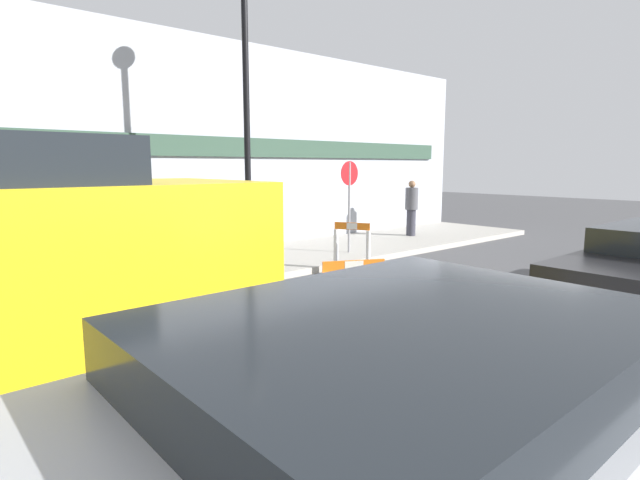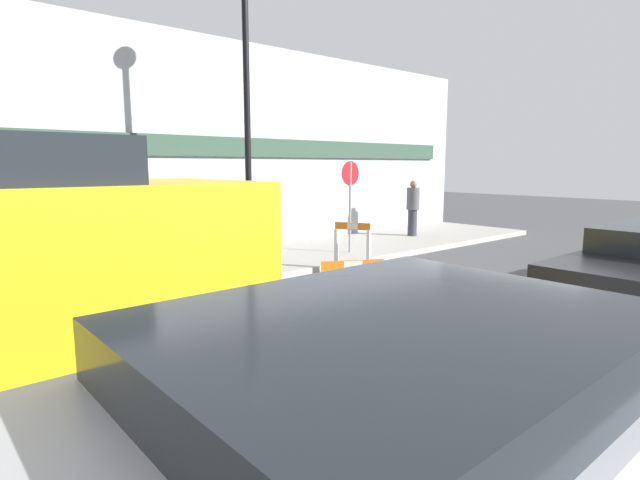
{
  "view_description": "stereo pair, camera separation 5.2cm",
  "coord_description": "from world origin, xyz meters",
  "px_view_note": "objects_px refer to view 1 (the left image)",
  "views": [
    {
      "loc": [
        -7.26,
        -3.56,
        2.33
      ],
      "look_at": [
        -1.43,
        3.12,
        1.0
      ],
      "focal_mm": 28.0,
      "sensor_mm": 36.0,
      "label": 1
    },
    {
      "loc": [
        -7.22,
        -3.59,
        2.33
      ],
      "look_at": [
        -1.43,
        3.12,
        1.0
      ],
      "focal_mm": 28.0,
      "sensor_mm": 36.0,
      "label": 2
    }
  ],
  "objects_px": {
    "streetlamp_post": "(246,82)",
    "person_pedestrian": "(411,206)",
    "stop_sign": "(349,192)",
    "parked_car_0": "(403,476)",
    "person_worker": "(225,244)"
  },
  "relations": [
    {
      "from": "stop_sign",
      "to": "parked_car_0",
      "type": "height_order",
      "value": "stop_sign"
    },
    {
      "from": "person_worker",
      "to": "person_pedestrian",
      "type": "relative_size",
      "value": 1.01
    },
    {
      "from": "parked_car_0",
      "to": "streetlamp_post",
      "type": "bearing_deg",
      "value": 61.31
    },
    {
      "from": "stop_sign",
      "to": "person_worker",
      "type": "distance_m",
      "value": 4.41
    },
    {
      "from": "stop_sign",
      "to": "person_pedestrian",
      "type": "distance_m",
      "value": 3.77
    },
    {
      "from": "streetlamp_post",
      "to": "person_pedestrian",
      "type": "relative_size",
      "value": 3.56
    },
    {
      "from": "person_pedestrian",
      "to": "parked_car_0",
      "type": "relative_size",
      "value": 0.45
    },
    {
      "from": "streetlamp_post",
      "to": "stop_sign",
      "type": "relative_size",
      "value": 2.68
    },
    {
      "from": "streetlamp_post",
      "to": "person_pedestrian",
      "type": "bearing_deg",
      "value": 7.49
    },
    {
      "from": "person_worker",
      "to": "parked_car_0",
      "type": "relative_size",
      "value": 0.45
    },
    {
      "from": "streetlamp_post",
      "to": "parked_car_0",
      "type": "distance_m",
      "value": 9.24
    },
    {
      "from": "person_pedestrian",
      "to": "parked_car_0",
      "type": "distance_m",
      "value": 13.71
    },
    {
      "from": "stop_sign",
      "to": "parked_car_0",
      "type": "distance_m",
      "value": 10.46
    },
    {
      "from": "streetlamp_post",
      "to": "parked_car_0",
      "type": "bearing_deg",
      "value": -118.69
    },
    {
      "from": "person_worker",
      "to": "parked_car_0",
      "type": "height_order",
      "value": "person_worker"
    }
  ]
}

